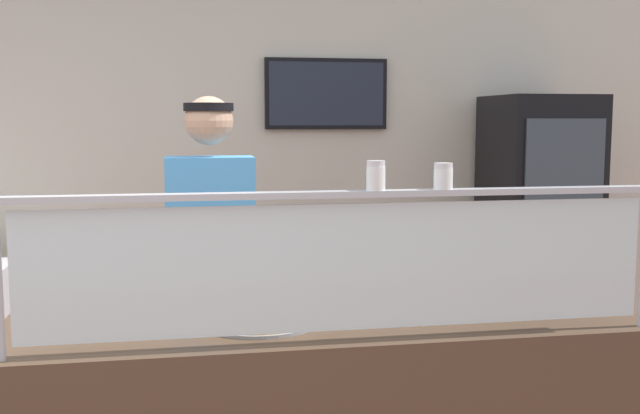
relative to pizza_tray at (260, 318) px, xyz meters
name	(u,v)px	position (x,y,z in m)	size (l,w,h in m)	color
shop_rear_unit	(262,166)	(0.25, 2.33, 0.39)	(6.68, 0.13, 2.70)	beige
sneeze_guard	(346,248)	(0.25, -0.28, 0.29)	(2.11, 0.06, 0.49)	#B2B5BC
pizza_tray	(260,318)	(0.00, 0.00, 0.00)	(0.43, 0.43, 0.04)	#9EA0A8
pizza_server	(260,313)	(0.00, -0.02, 0.02)	(0.07, 0.28, 0.01)	#ADAFB7
parmesan_shaker	(376,177)	(0.34, -0.28, 0.51)	(0.06, 0.06, 0.09)	white
pepper_flake_shaker	(443,178)	(0.57, -0.28, 0.51)	(0.06, 0.06, 0.08)	white
worker_figure	(212,269)	(-0.14, 0.70, 0.04)	(0.41, 0.50, 1.76)	#23232D
drink_fridge	(537,237)	(1.99, 1.88, -0.06)	(0.61, 0.66, 1.81)	black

